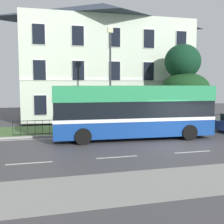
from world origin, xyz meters
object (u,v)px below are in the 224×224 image
at_px(evergreen_tree, 183,91).
at_px(street_lamp_post, 110,72).
at_px(georgian_townhouse, 103,60).
at_px(single_decker_bus, 133,111).
at_px(litter_bin, 165,121).

relative_size(evergreen_tree, street_lamp_post, 0.96).
bearing_deg(georgian_townhouse, single_decker_bus, -93.59).
height_order(evergreen_tree, street_lamp_post, street_lamp_post).
xyz_separation_m(georgian_townhouse, litter_bin, (2.65, -9.00, -5.13)).
xyz_separation_m(georgian_townhouse, evergreen_tree, (5.37, -6.63, -2.97)).
relative_size(georgian_townhouse, street_lamp_post, 2.21).
distance_m(georgian_townhouse, single_decker_bus, 12.13).
relative_size(evergreen_tree, single_decker_bus, 0.69).
bearing_deg(evergreen_tree, street_lamp_post, -166.19).
xyz_separation_m(evergreen_tree, single_decker_bus, (-6.09, -4.79, -1.05)).
height_order(georgian_townhouse, street_lamp_post, georgian_townhouse).
bearing_deg(evergreen_tree, georgian_townhouse, 129.02).
bearing_deg(litter_bin, evergreen_tree, 41.09).
height_order(single_decker_bus, litter_bin, single_decker_bus).
height_order(street_lamp_post, litter_bin, street_lamp_post).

